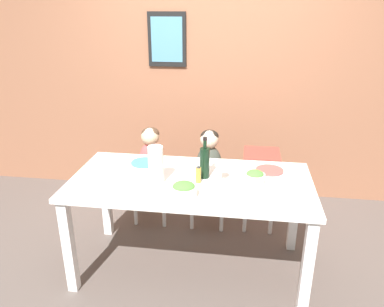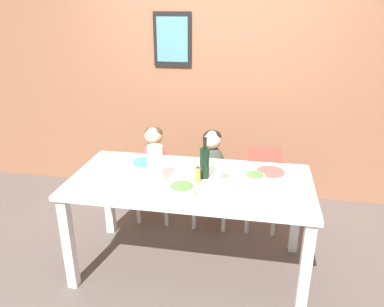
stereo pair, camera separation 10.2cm
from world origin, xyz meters
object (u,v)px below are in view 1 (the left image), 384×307
chair_far_center (209,186)px  salad_bowl_small (255,177)px  salad_bowl_large (184,190)px  chair_right_highchair (261,171)px  wine_glass_near (221,166)px  person_child_left (151,150)px  person_child_center (209,153)px  chair_far_left (152,183)px  wine_bottle (205,162)px  dinner_plate_back_right (270,170)px  paper_towel_roll (156,165)px  dinner_plate_front_left (111,184)px  dinner_plate_back_left (144,163)px

chair_far_center → salad_bowl_small: salad_bowl_small is taller
chair_far_center → salad_bowl_large: (-0.08, -0.95, 0.44)m
chair_right_highchair → wine_glass_near: size_ratio=4.79×
person_child_left → person_child_center: size_ratio=1.00×
wine_glass_near → person_child_left: bearing=135.7°
chair_far_left → wine_bottle: 1.00m
dinner_plate_back_right → paper_towel_roll: bearing=-158.8°
wine_glass_near → dinner_plate_back_right: bearing=31.5°
salad_bowl_small → person_child_center: bearing=119.7°
chair_far_left → person_child_center: size_ratio=0.98×
dinner_plate_front_left → dinner_plate_back_left: size_ratio=1.00×
chair_right_highchair → dinner_plate_back_left: 1.07m
chair_far_center → paper_towel_roll: paper_towel_roll is taller
chair_right_highchair → salad_bowl_large: salad_bowl_large is taller
person_child_center → salad_bowl_small: (0.39, -0.69, 0.10)m
person_child_center → salad_bowl_large: person_child_center is taller
dinner_plate_back_left → salad_bowl_small: bearing=-15.5°
chair_far_center → person_child_left: bearing=179.8°
chair_far_left → dinner_plate_back_left: bearing=-82.5°
dinner_plate_back_left → chair_far_left: bearing=97.5°
salad_bowl_large → wine_bottle: bearing=72.1°
chair_far_center → person_child_center: 0.34m
paper_towel_roll → dinner_plate_front_left: size_ratio=1.30×
paper_towel_roll → wine_glass_near: bearing=11.9°
chair_right_highchair → salad_bowl_small: (-0.08, -0.69, 0.26)m
chair_right_highchair → person_child_center: (-0.47, 0.00, 0.15)m
person_child_center → paper_towel_roll: size_ratio=1.72×
person_child_left → dinner_plate_front_left: bearing=-94.5°
chair_far_center → salad_bowl_small: 0.91m
person_child_left → chair_right_highchair: bearing=-0.1°
chair_right_highchair → person_child_left: person_child_left is taller
wine_glass_near → chair_right_highchair: bearing=64.7°
wine_glass_near → salad_bowl_large: 0.37m
chair_far_left → salad_bowl_large: salad_bowl_large is taller
person_child_left → salad_bowl_large: size_ratio=2.68×
dinner_plate_back_left → dinner_plate_back_right: 1.00m
person_child_left → salad_bowl_large: (0.47, -0.96, 0.10)m
person_child_center → dinner_plate_front_left: person_child_center is taller
chair_far_center → dinner_plate_front_left: (-0.61, -0.86, 0.40)m
dinner_plate_back_right → dinner_plate_back_left: bearing=179.4°
wine_bottle → dinner_plate_front_left: bearing=-160.4°
salad_bowl_large → salad_bowl_small: bearing=29.6°
chair_far_left → chair_right_highchair: chair_right_highchair is taller
chair_right_highchair → paper_towel_roll: 1.15m
chair_far_center → person_child_left: person_child_left is taller
chair_far_center → person_child_center: person_child_center is taller
chair_far_left → chair_right_highchair: size_ratio=0.62×
dinner_plate_front_left → dinner_plate_back_right: (1.12, 0.41, 0.00)m
person_child_center → wine_glass_near: size_ratio=3.02×
salad_bowl_large → salad_bowl_small: size_ratio=1.22×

